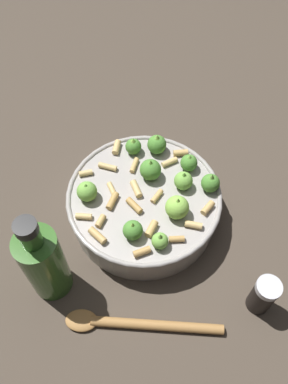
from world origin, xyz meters
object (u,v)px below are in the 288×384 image
object	(u,v)px
cooking_pan	(145,202)
pepper_shaker	(263,295)
olive_oil_bottle	(44,262)
wooden_spoon	(134,324)

from	to	relation	value
cooking_pan	pepper_shaker	distance (m)	0.25
olive_oil_bottle	pepper_shaker	bearing A→B (deg)	-152.19
olive_oil_bottle	wooden_spoon	xyz separation A→B (m)	(-0.16, -0.02, -0.07)
olive_oil_bottle	wooden_spoon	world-z (taller)	olive_oil_bottle
cooking_pan	olive_oil_bottle	bearing A→B (deg)	75.13
pepper_shaker	olive_oil_bottle	xyz separation A→B (m)	(0.30, 0.16, 0.04)
pepper_shaker	olive_oil_bottle	size ratio (longest dim) A/B	0.41
pepper_shaker	olive_oil_bottle	bearing A→B (deg)	27.81
pepper_shaker	wooden_spoon	distance (m)	0.21
wooden_spoon	cooking_pan	bearing A→B (deg)	-60.48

